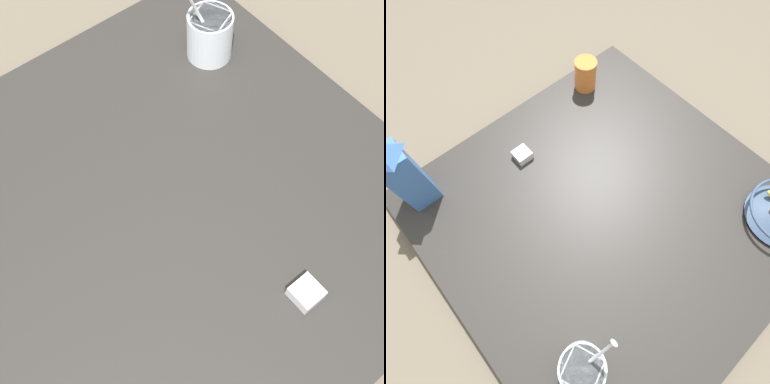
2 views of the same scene
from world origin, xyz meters
The scene contains 4 objects.
ground_plane centered at (0.00, 0.00, 0.00)m, with size 6.00×6.00×0.00m, color #665B4C.
countertop centered at (0.00, 0.00, 0.02)m, with size 1.15×1.15×0.05m.
yogurt_tub centered at (0.38, 0.29, 0.12)m, with size 0.16×0.12×0.27m.
spice_jar centered at (0.10, -0.36, 0.06)m, with size 0.06×0.06×0.03m.
Camera 1 is at (-0.31, -0.50, 1.13)m, focal length 50.00 mm.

